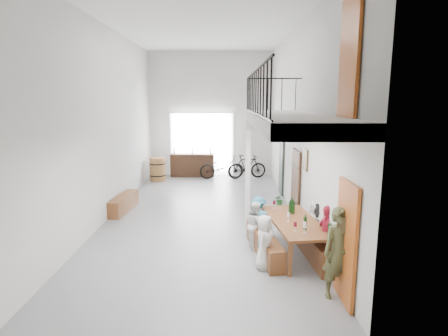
{
  "coord_description": "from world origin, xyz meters",
  "views": [
    {
      "loc": [
        0.67,
        -10.87,
        3.44
      ],
      "look_at": [
        0.63,
        -0.5,
        1.51
      ],
      "focal_mm": 30.0,
      "sensor_mm": 36.0,
      "label": 1
    }
  ],
  "objects_px": {
    "bicycle_near": "(222,167)",
    "side_bench": "(123,203)",
    "serving_counter": "(193,165)",
    "tasting_table": "(295,224)",
    "bench_inner": "(264,244)",
    "host_standing": "(340,253)",
    "oak_barrel": "(158,169)"
  },
  "relations": [
    {
      "from": "host_standing",
      "to": "tasting_table",
      "type": "bearing_deg",
      "value": 100.15
    },
    {
      "from": "tasting_table",
      "to": "side_bench",
      "type": "relative_size",
      "value": 1.43
    },
    {
      "from": "oak_barrel",
      "to": "serving_counter",
      "type": "height_order",
      "value": "serving_counter"
    },
    {
      "from": "oak_barrel",
      "to": "serving_counter",
      "type": "bearing_deg",
      "value": 34.67
    },
    {
      "from": "serving_counter",
      "to": "bicycle_near",
      "type": "bearing_deg",
      "value": -18.21
    },
    {
      "from": "oak_barrel",
      "to": "serving_counter",
      "type": "relative_size",
      "value": 0.52
    },
    {
      "from": "side_bench",
      "to": "host_standing",
      "type": "relative_size",
      "value": 1.07
    },
    {
      "from": "tasting_table",
      "to": "bicycle_near",
      "type": "bearing_deg",
      "value": 94.27
    },
    {
      "from": "bench_inner",
      "to": "oak_barrel",
      "type": "xyz_separation_m",
      "value": [
        -3.74,
        7.66,
        0.25
      ]
    },
    {
      "from": "tasting_table",
      "to": "bicycle_near",
      "type": "xyz_separation_m",
      "value": [
        -1.69,
        8.1,
        -0.2
      ]
    },
    {
      "from": "bench_inner",
      "to": "serving_counter",
      "type": "bearing_deg",
      "value": 96.05
    },
    {
      "from": "side_bench",
      "to": "oak_barrel",
      "type": "xyz_separation_m",
      "value": [
        0.29,
        4.37,
        0.25
      ]
    },
    {
      "from": "bench_inner",
      "to": "serving_counter",
      "type": "distance_m",
      "value": 8.94
    },
    {
      "from": "bench_inner",
      "to": "bicycle_near",
      "type": "xyz_separation_m",
      "value": [
        -1.03,
        8.13,
        0.27
      ]
    },
    {
      "from": "serving_counter",
      "to": "tasting_table",
      "type": "bearing_deg",
      "value": -68.39
    },
    {
      "from": "bench_inner",
      "to": "bicycle_near",
      "type": "height_order",
      "value": "bicycle_near"
    },
    {
      "from": "side_bench",
      "to": "serving_counter",
      "type": "xyz_separation_m",
      "value": [
        1.69,
        5.34,
        0.26
      ]
    },
    {
      "from": "side_bench",
      "to": "oak_barrel",
      "type": "bearing_deg",
      "value": 86.19
    },
    {
      "from": "bench_inner",
      "to": "oak_barrel",
      "type": "distance_m",
      "value": 8.53
    },
    {
      "from": "bench_inner",
      "to": "host_standing",
      "type": "height_order",
      "value": "host_standing"
    },
    {
      "from": "side_bench",
      "to": "serving_counter",
      "type": "relative_size",
      "value": 0.91
    },
    {
      "from": "bench_inner",
      "to": "bicycle_near",
      "type": "relative_size",
      "value": 1.08
    },
    {
      "from": "tasting_table",
      "to": "serving_counter",
      "type": "relative_size",
      "value": 1.29
    },
    {
      "from": "bench_inner",
      "to": "host_standing",
      "type": "distance_m",
      "value": 2.2
    },
    {
      "from": "oak_barrel",
      "to": "host_standing",
      "type": "bearing_deg",
      "value": -62.89
    },
    {
      "from": "bench_inner",
      "to": "tasting_table",
      "type": "bearing_deg",
      "value": -6.2
    },
    {
      "from": "bench_inner",
      "to": "oak_barrel",
      "type": "height_order",
      "value": "oak_barrel"
    },
    {
      "from": "side_bench",
      "to": "bench_inner",
      "type": "bearing_deg",
      "value": -39.17
    },
    {
      "from": "bench_inner",
      "to": "side_bench",
      "type": "xyz_separation_m",
      "value": [
        -4.04,
        3.29,
        0.0
      ]
    },
    {
      "from": "bicycle_near",
      "to": "side_bench",
      "type": "bearing_deg",
      "value": 137.57
    },
    {
      "from": "oak_barrel",
      "to": "host_standing",
      "type": "height_order",
      "value": "host_standing"
    },
    {
      "from": "serving_counter",
      "to": "bicycle_near",
      "type": "relative_size",
      "value": 0.99
    }
  ]
}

